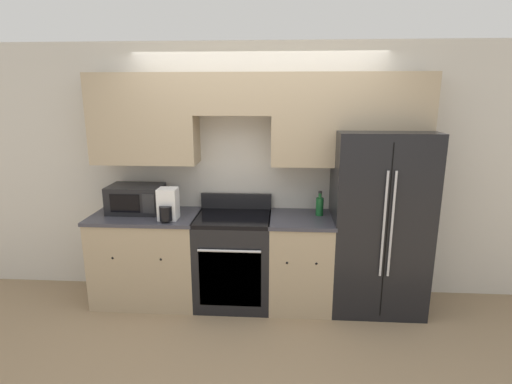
{
  "coord_description": "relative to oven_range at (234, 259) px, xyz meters",
  "views": [
    {
      "loc": [
        0.25,
        -3.43,
        2.1
      ],
      "look_at": [
        0.0,
        0.31,
        1.17
      ],
      "focal_mm": 28.0,
      "sensor_mm": 36.0,
      "label": 1
    }
  ],
  "objects": [
    {
      "name": "bottle",
      "position": [
        0.85,
        0.09,
        0.55
      ],
      "size": [
        0.07,
        0.07,
        0.25
      ],
      "color": "#195928",
      "rests_on": "lower_cabinets_right"
    },
    {
      "name": "electric_kettle",
      "position": [
        -0.61,
        -0.14,
        0.6
      ],
      "size": [
        0.18,
        0.24,
        0.3
      ],
      "color": "white",
      "rests_on": "lower_cabinets_left"
    },
    {
      "name": "lower_cabinets_right",
      "position": [
        0.67,
        -0.0,
        -0.0
      ],
      "size": [
        0.62,
        0.64,
        0.92
      ],
      "color": "tan",
      "rests_on": "ground_plane"
    },
    {
      "name": "refrigerator",
      "position": [
        1.42,
        0.06,
        0.42
      ],
      "size": [
        0.89,
        0.76,
        1.77
      ],
      "color": "black",
      "rests_on": "ground_plane"
    },
    {
      "name": "ground_plane",
      "position": [
        0.23,
        -0.31,
        -0.47
      ],
      "size": [
        12.0,
        12.0,
        0.0
      ],
      "primitive_type": "plane",
      "color": "#937A5B"
    },
    {
      "name": "lower_cabinets_left",
      "position": [
        -0.89,
        -0.0,
        -0.0
      ],
      "size": [
        1.06,
        0.64,
        0.92
      ],
      "color": "tan",
      "rests_on": "ground_plane"
    },
    {
      "name": "oven_range",
      "position": [
        0.0,
        0.0,
        0.0
      ],
      "size": [
        0.74,
        0.65,
        1.08
      ],
      "color": "black",
      "rests_on": "ground_plane"
    },
    {
      "name": "microwave",
      "position": [
        -1.0,
        0.08,
        0.59
      ],
      "size": [
        0.54,
        0.36,
        0.28
      ],
      "color": "black",
      "rests_on": "lower_cabinets_left"
    },
    {
      "name": "wall_back",
      "position": [
        0.24,
        0.27,
        1.07
      ],
      "size": [
        8.0,
        0.39,
        2.6
      ],
      "color": "beige",
      "rests_on": "ground_plane"
    }
  ]
}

